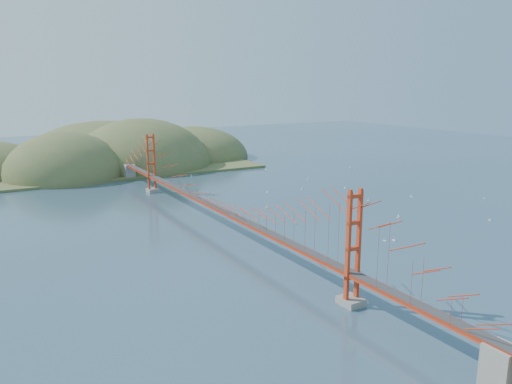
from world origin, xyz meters
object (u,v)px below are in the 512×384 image
bridge (217,183)px  sailboat_2 (398,217)px  sailboat_1 (268,192)px  sailboat_0 (394,240)px

bridge → sailboat_2: bridge is taller
bridge → sailboat_1: (19.71, 17.81, -6.85)m
bridge → sailboat_1: 27.44m
sailboat_2 → bridge: bearing=162.2°
sailboat_0 → sailboat_1: sailboat_1 is taller
bridge → sailboat_0: size_ratio=141.32×
sailboat_0 → sailboat_2: bearing=41.6°
bridge → sailboat_2: 30.41m
sailboat_0 → sailboat_2: (9.49, 8.41, -0.00)m
sailboat_1 → bridge: bearing=-137.9°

